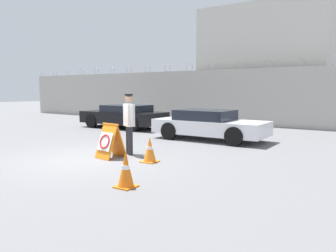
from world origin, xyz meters
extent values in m
plane|color=slate|center=(0.00, 0.00, 0.00)|extent=(90.00, 90.00, 0.00)
cube|color=#ADA8A0|center=(0.00, 11.15, 1.56)|extent=(36.00, 0.30, 3.12)
torus|color=gray|center=(-17.60, 11.15, 3.34)|extent=(0.47, 0.03, 0.47)
torus|color=gray|center=(-16.00, 11.15, 3.34)|extent=(0.47, 0.03, 0.47)
torus|color=gray|center=(-14.40, 11.15, 3.34)|extent=(0.47, 0.03, 0.47)
torus|color=gray|center=(-12.80, 11.15, 3.34)|extent=(0.47, 0.03, 0.47)
torus|color=gray|center=(-11.20, 11.15, 3.34)|extent=(0.47, 0.03, 0.47)
torus|color=gray|center=(-9.60, 11.15, 3.34)|extent=(0.47, 0.03, 0.47)
torus|color=gray|center=(-8.00, 11.15, 3.34)|extent=(0.47, 0.03, 0.47)
torus|color=gray|center=(-6.40, 11.15, 3.34)|extent=(0.47, 0.03, 0.47)
torus|color=gray|center=(-4.80, 11.15, 3.34)|extent=(0.47, 0.03, 0.47)
torus|color=gray|center=(-3.20, 11.15, 3.34)|extent=(0.47, 0.03, 0.47)
torus|color=gray|center=(-1.60, 11.15, 3.34)|extent=(0.47, 0.03, 0.47)
torus|color=gray|center=(0.00, 11.15, 3.34)|extent=(0.47, 0.03, 0.47)
torus|color=gray|center=(1.60, 11.15, 3.34)|extent=(0.47, 0.03, 0.47)
torus|color=gray|center=(3.20, 11.15, 3.34)|extent=(0.47, 0.03, 0.47)
torus|color=gray|center=(4.80, 11.15, 3.34)|extent=(0.47, 0.03, 0.47)
cube|color=beige|center=(0.51, 15.27, 3.47)|extent=(7.51, 6.39, 6.94)
cube|color=orange|center=(0.36, 0.35, 0.48)|extent=(0.67, 0.45, 0.96)
cube|color=orange|center=(0.40, 0.68, 0.48)|extent=(0.67, 0.45, 0.96)
cube|color=orange|center=(0.38, 0.51, 0.97)|extent=(0.67, 0.15, 0.05)
cube|color=white|center=(0.35, 0.31, 0.50)|extent=(0.55, 0.26, 0.51)
torus|color=red|center=(0.35, 0.30, 0.50)|extent=(0.45, 0.25, 0.42)
cylinder|color=#232838|center=(0.60, 1.12, 0.43)|extent=(0.15, 0.15, 0.87)
cylinder|color=#232838|center=(0.45, 1.21, 0.43)|extent=(0.15, 0.15, 0.87)
cube|color=silver|center=(0.52, 1.16, 1.20)|extent=(0.50, 0.42, 0.67)
sphere|color=tan|center=(0.52, 1.16, 1.70)|extent=(0.24, 0.24, 0.24)
cylinder|color=silver|center=(0.76, 1.02, 1.22)|extent=(0.09, 0.09, 0.64)
cylinder|color=silver|center=(0.34, 1.39, 1.19)|extent=(0.26, 0.35, 0.62)
cylinder|color=black|center=(0.52, 1.16, 1.82)|extent=(0.25, 0.25, 0.05)
cube|color=orange|center=(2.68, -1.47, 0.01)|extent=(0.39, 0.39, 0.03)
cone|color=orange|center=(2.68, -1.47, 0.38)|extent=(0.33, 0.33, 0.69)
cylinder|color=white|center=(2.68, -1.47, 0.41)|extent=(0.16, 0.16, 0.10)
cube|color=orange|center=(1.67, 0.66, 0.01)|extent=(0.41, 0.41, 0.03)
cone|color=orange|center=(1.67, 0.66, 0.36)|extent=(0.35, 0.35, 0.65)
cylinder|color=white|center=(1.67, 0.66, 0.39)|extent=(0.17, 0.17, 0.09)
cylinder|color=black|center=(-5.76, 5.49, 0.36)|extent=(0.72, 0.20, 0.72)
cylinder|color=black|center=(-5.76, 7.32, 0.36)|extent=(0.72, 0.20, 0.72)
cylinder|color=black|center=(-2.97, 5.49, 0.36)|extent=(0.72, 0.20, 0.72)
cylinder|color=black|center=(-2.98, 7.32, 0.36)|extent=(0.72, 0.20, 0.72)
cube|color=black|center=(-4.37, 6.40, 0.55)|extent=(4.49, 1.95, 0.60)
cube|color=black|center=(-4.14, 6.40, 1.02)|extent=(2.15, 1.75, 0.34)
cylinder|color=black|center=(2.60, 6.04, 0.34)|extent=(0.69, 0.20, 0.68)
cylinder|color=black|center=(2.59, 4.34, 0.34)|extent=(0.69, 0.20, 0.68)
cylinder|color=black|center=(-0.14, 6.05, 0.34)|extent=(0.69, 0.20, 0.68)
cylinder|color=black|center=(-0.14, 4.35, 0.34)|extent=(0.69, 0.20, 0.68)
cube|color=silver|center=(1.23, 5.19, 0.51)|extent=(4.42, 1.82, 0.54)
cube|color=black|center=(1.01, 5.19, 0.98)|extent=(2.12, 1.63, 0.39)
camera|label=1|loc=(6.97, -6.34, 1.96)|focal=35.00mm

